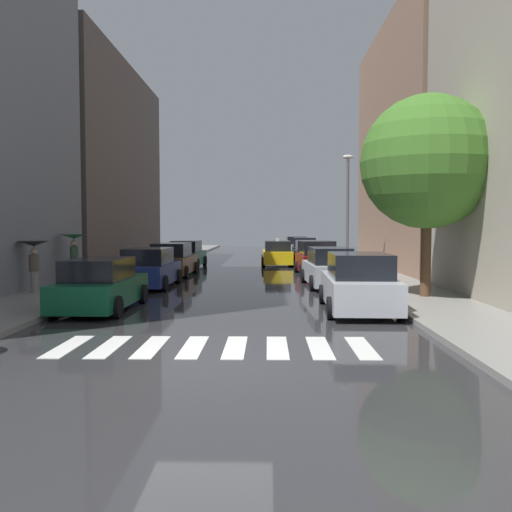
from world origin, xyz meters
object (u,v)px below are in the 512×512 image
Objects in this scene: parked_car_right_fourth at (308,254)px; parked_car_right_second at (329,268)px; parked_car_left_nearest at (100,286)px; parked_car_left_third at (172,261)px; pedestrian_by_kerb at (34,254)px; street_tree_right at (427,162)px; parked_car_left_fourth at (187,255)px; taxi_midroad at (277,254)px; parked_car_right_third at (317,259)px; parked_car_right_sixth at (296,247)px; pedestrian_foreground at (74,246)px; lamp_post_right at (348,203)px; parked_car_right_fifth at (304,249)px; parked_car_right_nearest at (359,284)px; parked_car_left_second at (149,269)px.

parked_car_right_second is at bearing 179.12° from parked_car_right_fourth.
parked_car_right_second is at bearing -48.41° from parked_car_left_nearest.
parked_car_left_third is 9.03m from parked_car_right_second.
pedestrian_by_kerb is (-3.47, 3.28, 0.81)m from parked_car_left_nearest.
parked_car_left_nearest is 11.64m from street_tree_right.
taxi_midroad is (5.70, 1.83, -0.02)m from parked_car_left_fourth.
parked_car_left_nearest is at bearing -179.77° from parked_car_left_third.
parked_car_right_sixth is (-0.06, 19.26, -0.06)m from parked_car_right_third.
parked_car_right_second is at bearing 64.99° from pedestrian_foreground.
street_tree_right is (2.83, -16.54, 4.01)m from parked_car_right_fourth.
lamp_post_right is at bearing -162.75° from parked_car_right_fourth.
parked_car_right_fifth reaches higher than parked_car_left_nearest.
parked_car_left_fourth is 0.91× the size of parked_car_right_second.
parked_car_right_third reaches higher than parked_car_right_nearest.
pedestrian_by_kerb reaches higher than taxi_midroad.
parked_car_right_sixth is at bearing -15.72° from parked_car_left_second.
parked_car_left_third reaches higher than parked_car_right_fourth.
parked_car_left_third is 21.45m from parked_car_right_sixth.
parked_car_left_third is at bearing -176.26° from parked_car_left_fourth.
parked_car_right_sixth is 0.67× the size of street_tree_right.
street_tree_right is (2.89, -9.96, 3.94)m from parked_car_right_third.
parked_car_right_fourth is 6.36m from parked_car_right_fifth.
parked_car_left_second is 9.75m from parked_car_right_third.
parked_car_left_fourth is at bearing 138.76° from pedestrian_foreground.
parked_car_right_fifth is 0.70× the size of lamp_post_right.
parked_car_right_nearest is 25.42m from parked_car_right_fifth.
taxi_midroad is 2.17× the size of pedestrian_foreground.
lamp_post_right is (1.74, -5.39, 3.07)m from parked_car_right_fourth.
parked_car_left_second is at bearing 125.66° from parked_car_right_third.
parked_car_right_fourth is (-0.10, 19.06, -0.05)m from parked_car_right_nearest.
parked_car_right_fifth is at bearing -16.56° from parked_car_left_nearest.
parked_car_left_nearest is at bearing -125.03° from lamp_post_right.
taxi_midroad reaches higher than parked_car_right_fourth.
parked_car_right_fifth is (7.98, 25.36, 0.04)m from parked_car_left_nearest.
pedestrian_by_kerb is (-0.19, -3.67, -0.18)m from pedestrian_foreground.
parked_car_right_second is 7.80m from lamp_post_right.
parked_car_left_third is at bearing -167.81° from lamp_post_right.
parked_car_right_second is at bearing 2.78° from parked_car_right_nearest.
parked_car_right_nearest is (7.71, -11.66, 0.02)m from parked_car_left_third.
street_tree_right is at bearing -142.20° from parked_car_left_fourth.
lamp_post_right reaches higher than parked_car_left_second.
parked_car_right_fourth is 2.05m from taxi_midroad.
parked_car_right_second is 1.17× the size of parked_car_right_fourth.
pedestrian_foreground is at bearing 144.41° from parked_car_left_third.
parked_car_left_nearest is 0.97× the size of parked_car_right_nearest.
pedestrian_by_kerb reaches higher than parked_car_left_third.
parked_car_right_fourth is at bearing -179.17° from parked_car_right_fifth.
parked_car_right_sixth is at bearing -25.53° from parked_car_left_fourth.
parked_car_right_second is at bearing 177.16° from parked_car_right_third.
parked_car_left_nearest is at bearing 128.13° from parked_car_right_second.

